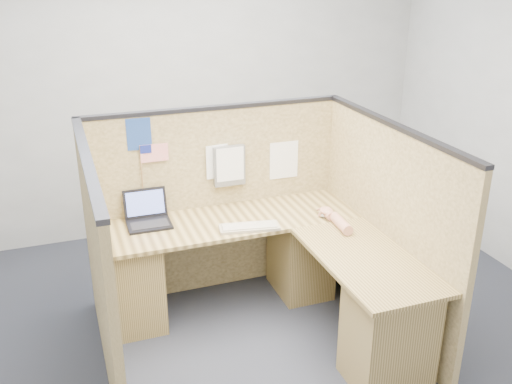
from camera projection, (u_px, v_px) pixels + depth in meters
name	position (u px, v px, depth m)	size (l,w,h in m)	color
floor	(260.00, 353.00, 3.97)	(5.00, 5.00, 0.00)	#20222D
wall_back	(178.00, 90.00, 5.40)	(5.00, 5.00, 0.00)	#A2A6A8
cubicle_partitions	(240.00, 229.00, 4.05)	(2.06, 1.83, 1.53)	brown
l_desk	(270.00, 280.00, 4.13)	(1.95, 1.75, 0.73)	brown
laptop	(147.00, 215.00, 4.22)	(0.32, 0.31, 0.23)	black
keyboard	(249.00, 227.00, 4.13)	(0.45, 0.22, 0.03)	gray
mouse	(326.00, 214.00, 4.32)	(0.12, 0.07, 0.05)	silver
hand_forearm	(336.00, 219.00, 4.19)	(0.12, 0.41, 0.09)	tan
blue_poster	(139.00, 134.00, 4.11)	(0.18, 0.00, 0.24)	navy
american_flag	(151.00, 155.00, 4.19)	(0.21, 0.01, 0.36)	olive
file_holder	(229.00, 166.00, 4.42)	(0.25, 0.05, 0.32)	slate
paper_left	(219.00, 161.00, 4.40)	(0.21, 0.00, 0.27)	white
paper_right	(284.00, 160.00, 4.60)	(0.24, 0.00, 0.31)	white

